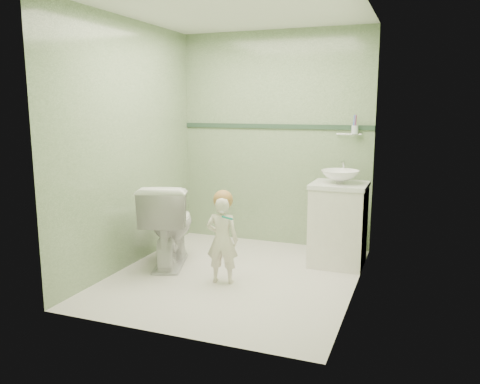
% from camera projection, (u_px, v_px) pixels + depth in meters
% --- Properties ---
extents(ground, '(2.50, 2.50, 0.00)m').
position_uv_depth(ground, '(234.00, 276.00, 4.50)').
color(ground, silver).
rests_on(ground, ground).
extents(room_shell, '(2.50, 2.54, 2.40)m').
position_uv_depth(room_shell, '(234.00, 149.00, 4.29)').
color(room_shell, gray).
rests_on(room_shell, ground).
extents(trim_stripe, '(2.20, 0.02, 0.05)m').
position_uv_depth(trim_stripe, '(274.00, 126.00, 5.40)').
color(trim_stripe, '#2C4734').
rests_on(trim_stripe, room_shell).
extents(vanity, '(0.52, 0.50, 0.80)m').
position_uv_depth(vanity, '(338.00, 226.00, 4.78)').
color(vanity, silver).
rests_on(vanity, ground).
extents(counter, '(0.54, 0.52, 0.04)m').
position_uv_depth(counter, '(340.00, 185.00, 4.71)').
color(counter, white).
rests_on(counter, vanity).
extents(basin, '(0.37, 0.37, 0.13)m').
position_uv_depth(basin, '(340.00, 177.00, 4.69)').
color(basin, white).
rests_on(basin, counter).
extents(faucet, '(0.03, 0.13, 0.18)m').
position_uv_depth(faucet, '(343.00, 166.00, 4.85)').
color(faucet, silver).
rests_on(faucet, counter).
extents(cup_holder, '(0.26, 0.07, 0.21)m').
position_uv_depth(cup_holder, '(354.00, 130.00, 5.04)').
color(cup_holder, silver).
rests_on(cup_holder, room_shell).
extents(toilet, '(0.70, 0.92, 0.83)m').
position_uv_depth(toilet, '(169.00, 224.00, 4.77)').
color(toilet, white).
rests_on(toilet, ground).
extents(toddler, '(0.32, 0.23, 0.79)m').
position_uv_depth(toddler, '(222.00, 240.00, 4.28)').
color(toddler, '#EEE4CE').
rests_on(toddler, ground).
extents(hair_cap, '(0.18, 0.18, 0.18)m').
position_uv_depth(hair_cap, '(223.00, 200.00, 4.24)').
color(hair_cap, '#A2723A').
rests_on(hair_cap, toddler).
extents(teal_toothbrush, '(0.11, 0.14, 0.08)m').
position_uv_depth(teal_toothbrush, '(227.00, 217.00, 4.11)').
color(teal_toothbrush, '#0F816F').
rests_on(teal_toothbrush, toddler).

